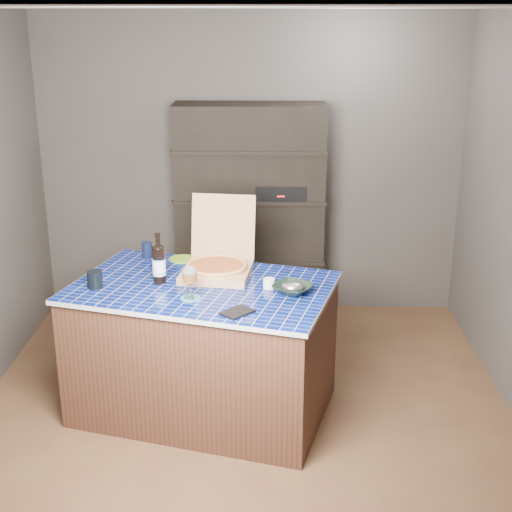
{
  "coord_description": "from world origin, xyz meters",
  "views": [
    {
      "loc": [
        0.15,
        -4.1,
        2.48
      ],
      "look_at": [
        0.08,
        0.0,
        1.07
      ],
      "focal_mm": 50.0,
      "sensor_mm": 36.0,
      "label": 1
    }
  ],
  "objects_px": {
    "mead_bottle": "(159,263)",
    "dvd_case": "(237,312)",
    "kitchen_island": "(204,348)",
    "wine_glass": "(190,276)",
    "bowl": "(293,289)",
    "pizza_box": "(217,264)"
  },
  "relations": [
    {
      "from": "pizza_box",
      "to": "wine_glass",
      "type": "distance_m",
      "value": 0.45
    },
    {
      "from": "wine_glass",
      "to": "mead_bottle",
      "type": "bearing_deg",
      "value": 129.9
    },
    {
      "from": "bowl",
      "to": "dvd_case",
      "type": "bearing_deg",
      "value": -135.71
    },
    {
      "from": "kitchen_island",
      "to": "wine_glass",
      "type": "relative_size",
      "value": 8.79
    },
    {
      "from": "dvd_case",
      "to": "pizza_box",
      "type": "bearing_deg",
      "value": 146.99
    },
    {
      "from": "mead_bottle",
      "to": "bowl",
      "type": "height_order",
      "value": "mead_bottle"
    },
    {
      "from": "kitchen_island",
      "to": "wine_glass",
      "type": "distance_m",
      "value": 0.62
    },
    {
      "from": "kitchen_island",
      "to": "mead_bottle",
      "type": "bearing_deg",
      "value": -173.91
    },
    {
      "from": "pizza_box",
      "to": "wine_glass",
      "type": "xyz_separation_m",
      "value": [
        -0.13,
        -0.42,
        0.08
      ]
    },
    {
      "from": "kitchen_island",
      "to": "dvd_case",
      "type": "relative_size",
      "value": 10.29
    },
    {
      "from": "dvd_case",
      "to": "bowl",
      "type": "height_order",
      "value": "bowl"
    },
    {
      "from": "mead_bottle",
      "to": "wine_glass",
      "type": "xyz_separation_m",
      "value": [
        0.22,
        -0.26,
        0.02
      ]
    },
    {
      "from": "kitchen_island",
      "to": "bowl",
      "type": "bearing_deg",
      "value": 3.95
    },
    {
      "from": "wine_glass",
      "to": "bowl",
      "type": "xyz_separation_m",
      "value": [
        0.61,
        0.1,
        -0.12
      ]
    },
    {
      "from": "pizza_box",
      "to": "mead_bottle",
      "type": "height_order",
      "value": "pizza_box"
    },
    {
      "from": "kitchen_island",
      "to": "bowl",
      "type": "height_order",
      "value": "bowl"
    },
    {
      "from": "mead_bottle",
      "to": "wine_glass",
      "type": "bearing_deg",
      "value": -50.1
    },
    {
      "from": "kitchen_island",
      "to": "pizza_box",
      "type": "relative_size",
      "value": 3.17
    },
    {
      "from": "kitchen_island",
      "to": "dvd_case",
      "type": "height_order",
      "value": "dvd_case"
    },
    {
      "from": "mead_bottle",
      "to": "dvd_case",
      "type": "relative_size",
      "value": 1.85
    },
    {
      "from": "bowl",
      "to": "wine_glass",
      "type": "bearing_deg",
      "value": -170.71
    },
    {
      "from": "dvd_case",
      "to": "bowl",
      "type": "xyz_separation_m",
      "value": [
        0.32,
        0.31,
        0.02
      ]
    }
  ]
}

